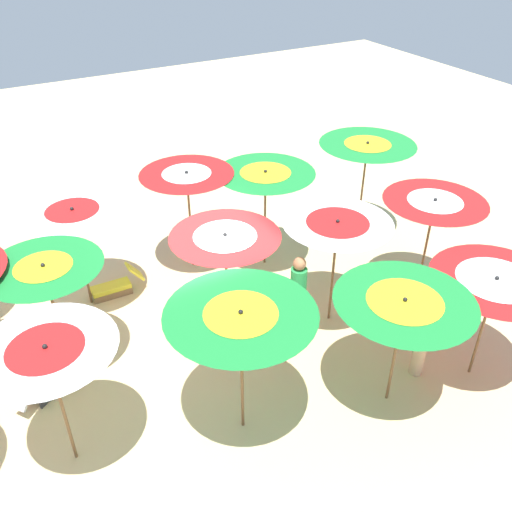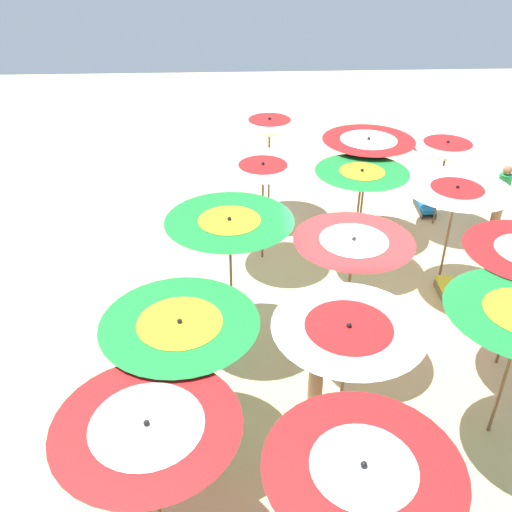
% 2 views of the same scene
% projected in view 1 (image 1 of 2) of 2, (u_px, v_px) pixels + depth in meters
% --- Properties ---
extents(ground, '(38.49, 38.49, 0.04)m').
position_uv_depth(ground, '(207.00, 337.00, 10.76)').
color(ground, beige).
extents(beach_umbrella_1, '(1.92, 1.92, 2.33)m').
position_uv_depth(beach_umbrella_1, '(48.00, 357.00, 7.28)').
color(beach_umbrella_1, brown).
rests_on(beach_umbrella_1, ground).
extents(beach_umbrella_2, '(2.22, 2.22, 2.42)m').
position_uv_depth(beach_umbrella_2, '(241.00, 322.00, 7.75)').
color(beach_umbrella_2, brown).
rests_on(beach_umbrella_2, ground).
extents(beach_umbrella_3, '(2.19, 2.19, 2.18)m').
position_uv_depth(beach_umbrella_3, '(403.00, 309.00, 8.35)').
color(beach_umbrella_3, brown).
rests_on(beach_umbrella_3, ground).
extents(beach_umbrella_4, '(2.14, 2.14, 2.13)m').
position_uv_depth(beach_umbrella_4, '(494.00, 287.00, 8.89)').
color(beach_umbrella_4, brown).
rests_on(beach_umbrella_4, ground).
extents(beach_umbrella_6, '(1.94, 1.94, 2.30)m').
position_uv_depth(beach_umbrella_6, '(45.00, 274.00, 8.91)').
color(beach_umbrella_6, brown).
rests_on(beach_umbrella_6, ground).
extents(beach_umbrella_7, '(1.95, 1.95, 2.40)m').
position_uv_depth(beach_umbrella_7, '(225.00, 244.00, 9.50)').
color(beach_umbrella_7, brown).
rests_on(beach_umbrella_7, ground).
extents(beach_umbrella_8, '(2.05, 2.05, 2.32)m').
position_uv_depth(beach_umbrella_8, '(337.00, 231.00, 10.07)').
color(beach_umbrella_8, brown).
rests_on(beach_umbrella_8, ground).
extents(beach_umbrella_9, '(2.04, 2.04, 2.32)m').
position_uv_depth(beach_umbrella_9, '(434.00, 209.00, 10.75)').
color(beach_umbrella_9, brown).
rests_on(beach_umbrella_9, ground).
extents(beach_umbrella_11, '(2.11, 2.11, 2.30)m').
position_uv_depth(beach_umbrella_11, '(74.00, 217.00, 10.48)').
color(beach_umbrella_11, brown).
rests_on(beach_umbrella_11, ground).
extents(beach_umbrella_12, '(2.02, 2.02, 2.39)m').
position_uv_depth(beach_umbrella_12, '(187.00, 180.00, 11.62)').
color(beach_umbrella_12, brown).
rests_on(beach_umbrella_12, ground).
extents(beach_umbrella_13, '(2.15, 2.15, 2.38)m').
position_uv_depth(beach_umbrella_13, '(265.00, 181.00, 11.73)').
color(beach_umbrella_13, brown).
rests_on(beach_umbrella_13, ground).
extents(beach_umbrella_14, '(2.26, 2.26, 2.47)m').
position_uv_depth(beach_umbrella_14, '(367.00, 151.00, 12.79)').
color(beach_umbrella_14, brown).
rests_on(beach_umbrella_14, ground).
extents(lounger_0, '(1.20, 0.43, 0.71)m').
position_uv_depth(lounger_0, '(452.00, 280.00, 11.94)').
color(lounger_0, '#333338').
rests_on(lounger_0, ground).
extents(lounger_2, '(1.14, 0.38, 0.62)m').
position_uv_depth(lounger_2, '(115.00, 285.00, 11.79)').
color(lounger_2, olive).
rests_on(lounger_2, ground).
extents(lounger_3, '(1.16, 0.95, 0.61)m').
position_uv_depth(lounger_3, '(47.00, 384.00, 9.43)').
color(lounger_3, '#333338').
rests_on(lounger_3, ground).
extents(beachgoer_0, '(0.30, 0.30, 1.68)m').
position_uv_depth(beachgoer_0, '(423.00, 336.00, 9.46)').
color(beachgoer_0, '#D8A87F').
rests_on(beachgoer_0, ground).
extents(beachgoer_2, '(0.30, 0.30, 1.90)m').
position_uv_depth(beachgoer_2, '(298.00, 298.00, 10.12)').
color(beachgoer_2, '#A3704C').
rests_on(beachgoer_2, ground).
extents(beach_ball, '(0.35, 0.35, 0.35)m').
position_uv_depth(beach_ball, '(292.00, 181.00, 16.13)').
color(beach_ball, red).
rests_on(beach_ball, ground).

